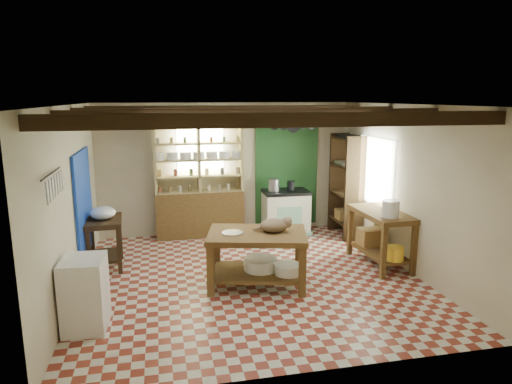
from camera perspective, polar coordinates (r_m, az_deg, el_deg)
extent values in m
cube|color=maroon|center=(7.08, -0.65, -10.77)|extent=(5.00, 5.00, 0.02)
cube|color=#4A4B4F|center=(6.54, -0.70, 10.86)|extent=(5.00, 5.00, 0.02)
cube|color=beige|center=(9.11, -3.79, 2.90)|extent=(5.00, 0.04, 2.60)
cube|color=beige|center=(4.35, 5.92, -7.17)|extent=(5.00, 0.04, 2.60)
cube|color=beige|center=(6.67, -22.23, -1.27)|extent=(0.04, 5.00, 2.60)
cube|color=beige|center=(7.58, 18.20, 0.50)|extent=(0.04, 5.00, 2.60)
cube|color=#392613|center=(6.54, -0.70, 9.81)|extent=(5.00, 3.80, 0.15)
cube|color=#173DAE|center=(7.57, -20.74, -1.23)|extent=(0.04, 1.40, 1.60)
cube|color=#1D4A1F|center=(9.35, 3.85, 2.82)|extent=(1.30, 0.04, 2.30)
cube|color=silver|center=(8.98, -6.98, 5.28)|extent=(0.90, 0.02, 0.80)
cube|color=silver|center=(8.41, 14.73, 2.48)|extent=(0.02, 1.30, 1.20)
cube|color=black|center=(5.41, -24.14, 0.88)|extent=(0.06, 0.90, 0.28)
cube|color=black|center=(8.85, 4.68, 8.36)|extent=(0.86, 0.12, 0.36)
cube|color=tan|center=(8.90, -7.10, 1.31)|extent=(1.70, 0.34, 2.20)
cube|color=#392613|center=(9.11, 11.23, 0.79)|extent=(0.40, 0.86, 2.00)
cube|color=brown|center=(6.71, 0.13, -8.34)|extent=(1.58, 1.24, 0.79)
cube|color=white|center=(9.18, 3.73, -2.50)|extent=(0.91, 0.62, 0.88)
cube|color=#392613|center=(7.76, -18.34, -6.09)|extent=(0.60, 0.83, 0.81)
cube|color=white|center=(5.87, -20.62, -11.80)|extent=(0.51, 0.60, 0.87)
cube|color=brown|center=(7.74, 15.25, -5.58)|extent=(0.67, 1.28, 0.90)
ellipsoid|color=#987C58|center=(6.60, 2.31, -4.18)|extent=(0.44, 0.35, 0.19)
cylinder|color=#B7B8BF|center=(6.55, -2.95, -5.11)|extent=(0.37, 0.37, 0.02)
cylinder|color=white|center=(6.79, 0.56, -8.99)|extent=(0.60, 0.60, 0.17)
cylinder|color=white|center=(6.66, 4.03, -9.59)|extent=(0.48, 0.48, 0.14)
cylinder|color=#B7B8BF|center=(9.00, 2.24, 0.89)|extent=(0.21, 0.21, 0.24)
cylinder|color=black|center=(9.09, 4.38, 0.80)|extent=(0.15, 0.15, 0.19)
ellipsoid|color=white|center=(7.62, -18.59, -2.49)|extent=(0.42, 0.42, 0.20)
cylinder|color=white|center=(7.27, 16.49, -2.02)|extent=(0.27, 0.27, 0.26)
cube|color=#A17B41|center=(8.01, 14.17, -5.45)|extent=(0.42, 0.34, 0.28)
cylinder|color=yellow|center=(7.41, 16.90, -7.34)|extent=(0.30, 0.30, 0.21)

